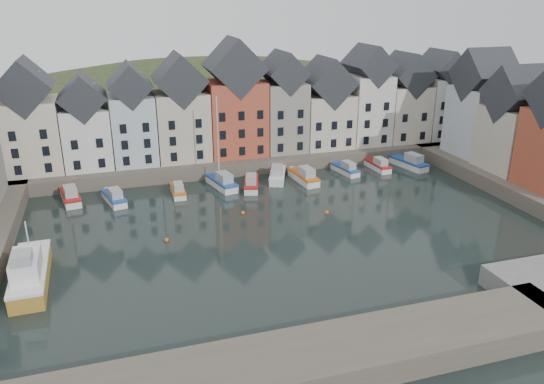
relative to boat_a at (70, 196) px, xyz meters
name	(u,v)px	position (x,y,z in m)	size (l,w,h in m)	color
ground	(295,236)	(24.57, -18.87, -0.76)	(260.00, 260.00, 0.00)	black
far_quay	(233,155)	(24.57, 11.13, 0.24)	(90.00, 16.00, 2.00)	#50483E
right_quay	(542,186)	(61.57, -15.87, 0.24)	(14.00, 54.00, 2.00)	#50483E
near_wall	(266,370)	(14.57, -40.87, 0.24)	(50.00, 6.00, 2.00)	#50483E
hillside	(208,206)	(24.58, 37.13, -18.72)	(153.60, 70.40, 64.00)	#232F17
far_terrace	(255,109)	(27.78, 9.13, 8.12)	(72.37, 8.16, 17.78)	beige
right_terrace	(519,122)	(60.57, -10.79, 8.16)	(8.30, 24.25, 16.36)	#AEB9C1
mooring_buoys	(248,221)	(20.57, -13.53, -0.61)	(20.50, 5.50, 0.50)	#C95517
boat_a	(70,196)	(0.00, 0.00, 0.00)	(3.13, 6.88, 2.54)	silver
boat_b	(114,198)	(5.49, -2.13, -0.07)	(3.25, 6.32, 2.32)	silver
boat_c	(178,191)	(13.85, -1.68, -0.14)	(1.80, 5.43, 2.07)	silver
boat_d	(222,182)	(20.17, -0.69, 0.09)	(3.60, 7.12, 13.04)	silver
boat_e	(251,184)	(24.02, -2.20, -0.04)	(3.63, 6.59, 2.42)	silver
boat_f	(277,175)	(28.62, 0.09, 0.03)	(4.46, 7.17, 2.64)	silver
boat_g	(304,177)	(32.09, -1.79, 0.02)	(2.75, 7.00, 2.62)	silver
boat_h	(346,169)	(39.53, -0.01, -0.11)	(2.71, 5.91, 2.18)	silver
boat_i	(378,165)	(45.14, 0.23, -0.10)	(2.02, 5.85, 2.22)	silver
boat_j	(410,163)	(50.30, -0.45, 0.04)	(3.59, 7.26, 2.67)	silver
large_vessel	(30,273)	(-2.64, -21.65, 0.61)	(3.28, 11.23, 5.82)	#A87A2D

